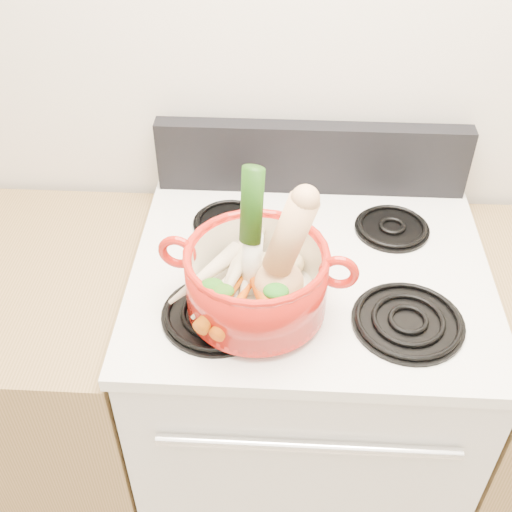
# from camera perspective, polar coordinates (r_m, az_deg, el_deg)

# --- Properties ---
(wall_back) EXTENTS (3.50, 0.02, 2.60)m
(wall_back) POSITION_cam_1_polar(r_m,az_deg,el_deg) (1.52, 5.54, 18.02)
(wall_back) COLOR silver
(wall_back) RESTS_ON floor
(stove_body) EXTENTS (0.76, 0.65, 0.92)m
(stove_body) POSITION_cam_1_polar(r_m,az_deg,el_deg) (1.77, 3.99, -12.87)
(stove_body) COLOR silver
(stove_body) RESTS_ON floor
(cooktop) EXTENTS (0.78, 0.67, 0.03)m
(cooktop) POSITION_cam_1_polar(r_m,az_deg,el_deg) (1.42, 4.87, -1.40)
(cooktop) COLOR white
(cooktop) RESTS_ON stove_body
(control_backsplash) EXTENTS (0.76, 0.05, 0.18)m
(control_backsplash) POSITION_cam_1_polar(r_m,az_deg,el_deg) (1.59, 4.97, 8.68)
(control_backsplash) COLOR black
(control_backsplash) RESTS_ON cooktop
(oven_handle) EXTENTS (0.60, 0.02, 0.02)m
(oven_handle) POSITION_cam_1_polar(r_m,az_deg,el_deg) (1.31, 4.62, -16.53)
(oven_handle) COLOR silver
(oven_handle) RESTS_ON stove_body
(burner_front_left) EXTENTS (0.22, 0.22, 0.02)m
(burner_front_left) POSITION_cam_1_polar(r_m,az_deg,el_deg) (1.29, -3.49, -5.07)
(burner_front_left) COLOR black
(burner_front_left) RESTS_ON cooktop
(burner_front_right) EXTENTS (0.22, 0.22, 0.02)m
(burner_front_right) POSITION_cam_1_polar(r_m,az_deg,el_deg) (1.31, 13.37, -5.60)
(burner_front_right) COLOR black
(burner_front_right) RESTS_ON cooktop
(burner_back_left) EXTENTS (0.17, 0.17, 0.02)m
(burner_back_left) POSITION_cam_1_polar(r_m,az_deg,el_deg) (1.51, -2.35, 3.09)
(burner_back_left) COLOR black
(burner_back_left) RESTS_ON cooktop
(burner_back_right) EXTENTS (0.17, 0.17, 0.02)m
(burner_back_right) POSITION_cam_1_polar(r_m,az_deg,el_deg) (1.53, 12.00, 2.55)
(burner_back_right) COLOR black
(burner_back_right) RESTS_ON cooktop
(dutch_oven) EXTENTS (0.31, 0.31, 0.14)m
(dutch_oven) POSITION_cam_1_polar(r_m,az_deg,el_deg) (1.24, 0.05, -2.13)
(dutch_oven) COLOR #B0180F
(dutch_oven) RESTS_ON burner_front_left
(pot_handle_left) EXTENTS (0.08, 0.03, 0.08)m
(pot_handle_left) POSITION_cam_1_polar(r_m,az_deg,el_deg) (1.24, -7.01, 0.36)
(pot_handle_left) COLOR #B0180F
(pot_handle_left) RESTS_ON dutch_oven
(pot_handle_right) EXTENTS (0.08, 0.03, 0.08)m
(pot_handle_right) POSITION_cam_1_polar(r_m,az_deg,el_deg) (1.20, 7.37, -1.44)
(pot_handle_right) COLOR #B0180F
(pot_handle_right) RESTS_ON dutch_oven
(squash) EXTENTS (0.18, 0.12, 0.26)m
(squash) POSITION_cam_1_polar(r_m,az_deg,el_deg) (1.18, 2.15, 0.42)
(squash) COLOR #E4B275
(squash) RESTS_ON dutch_oven
(leek) EXTENTS (0.07, 0.09, 0.29)m
(leek) POSITION_cam_1_polar(r_m,az_deg,el_deg) (1.20, -0.40, 2.15)
(leek) COLOR silver
(leek) RESTS_ON dutch_oven
(ginger) EXTENTS (0.10, 0.07, 0.05)m
(ginger) POSITION_cam_1_polar(r_m,az_deg,el_deg) (1.30, 1.84, -0.82)
(ginger) COLOR #D4C283
(ginger) RESTS_ON dutch_oven
(parsnip_0) EXTENTS (0.04, 0.21, 0.06)m
(parsnip_0) POSITION_cam_1_polar(r_m,az_deg,el_deg) (1.30, -1.67, -1.11)
(parsnip_0) COLOR beige
(parsnip_0) RESTS_ON dutch_oven
(parsnip_1) EXTENTS (0.15, 0.19, 0.06)m
(parsnip_1) POSITION_cam_1_polar(r_m,az_deg,el_deg) (1.25, -2.64, -2.43)
(parsnip_1) COLOR beige
(parsnip_1) RESTS_ON dutch_oven
(parsnip_2) EXTENTS (0.07, 0.20, 0.06)m
(parsnip_2) POSITION_cam_1_polar(r_m,az_deg,el_deg) (1.28, -0.57, -0.66)
(parsnip_2) COLOR beige
(parsnip_2) RESTS_ON dutch_oven
(parsnip_3) EXTENTS (0.15, 0.16, 0.06)m
(parsnip_3) POSITION_cam_1_polar(r_m,az_deg,el_deg) (1.26, -4.57, -1.59)
(parsnip_3) COLOR beige
(parsnip_3) RESTS_ON dutch_oven
(parsnip_4) EXTENTS (0.10, 0.21, 0.06)m
(parsnip_4) POSITION_cam_1_polar(r_m,az_deg,el_deg) (1.28, -1.71, -0.57)
(parsnip_4) COLOR beige
(parsnip_4) RESTS_ON dutch_oven
(parsnip_5) EXTENTS (0.10, 0.22, 0.06)m
(parsnip_5) POSITION_cam_1_polar(r_m,az_deg,el_deg) (1.25, -1.55, -0.89)
(parsnip_5) COLOR beige
(parsnip_5) RESTS_ON dutch_oven
(carrot_0) EXTENTS (0.09, 0.16, 0.05)m
(carrot_0) POSITION_cam_1_polar(r_m,az_deg,el_deg) (1.22, -1.80, -4.59)
(carrot_0) COLOR orange
(carrot_0) RESTS_ON dutch_oven
(carrot_1) EXTENTS (0.10, 0.15, 0.05)m
(carrot_1) POSITION_cam_1_polar(r_m,az_deg,el_deg) (1.22, -2.99, -4.19)
(carrot_1) COLOR #BE5C09
(carrot_1) RESTS_ON dutch_oven
(carrot_2) EXTENTS (0.11, 0.19, 0.05)m
(carrot_2) POSITION_cam_1_polar(r_m,az_deg,el_deg) (1.24, 0.12, -2.83)
(carrot_2) COLOR #B93909
(carrot_2) RESTS_ON dutch_oven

